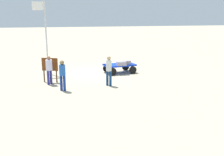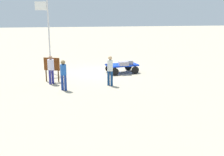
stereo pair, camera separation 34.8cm
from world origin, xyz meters
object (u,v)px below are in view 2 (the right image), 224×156
(signboard, at_px, (52,66))
(worker_lead, at_px, (110,69))
(suitcase_dark, at_px, (124,64))
(worker_supervisor, at_px, (51,67))
(worker_trailing, at_px, (63,73))
(suitcase_maroon, at_px, (129,62))
(luggage_cart, at_px, (122,66))
(flagpole, at_px, (48,32))

(signboard, bearing_deg, worker_lead, 155.55)
(suitcase_dark, relative_size, worker_supervisor, 0.39)
(worker_trailing, bearing_deg, suitcase_maroon, -142.35)
(suitcase_dark, bearing_deg, worker_trailing, 37.94)
(suitcase_maroon, bearing_deg, worker_lead, 57.85)
(suitcase_dark, distance_m, worker_lead, 2.99)
(worker_lead, bearing_deg, worker_supervisor, -16.87)
(suitcase_dark, bearing_deg, signboard, 13.89)
(luggage_cart, xyz_separation_m, worker_lead, (1.36, 3.10, 0.53))
(luggage_cart, distance_m, worker_lead, 3.42)
(worker_lead, height_order, signboard, worker_lead)
(luggage_cart, xyz_separation_m, signboard, (4.62, 1.62, 0.51))
(worker_lead, bearing_deg, worker_trailing, 10.46)
(worker_lead, distance_m, signboard, 3.58)
(suitcase_maroon, xyz_separation_m, worker_supervisor, (5.15, 1.96, 0.25))
(luggage_cart, xyz_separation_m, worker_trailing, (3.95, 3.58, 0.50))
(suitcase_dark, relative_size, flagpole, 0.13)
(signboard, bearing_deg, flagpole, -83.89)
(suitcase_dark, distance_m, suitcase_maroon, 0.57)
(worker_trailing, xyz_separation_m, signboard, (0.66, -1.96, 0.01))
(suitcase_maroon, height_order, flagpole, flagpole)
(worker_trailing, bearing_deg, worker_lead, -169.54)
(suitcase_maroon, xyz_separation_m, worker_lead, (1.86, 2.96, 0.25))
(worker_supervisor, xyz_separation_m, signboard, (-0.04, -0.48, -0.02))
(worker_trailing, bearing_deg, flagpole, -78.08)
(suitcase_maroon, bearing_deg, flagpole, -9.69)
(worker_lead, bearing_deg, luggage_cart, -113.68)
(luggage_cart, relative_size, worker_supervisor, 1.37)
(suitcase_dark, height_order, flagpole, flagpole)
(suitcase_dark, xyz_separation_m, worker_supervisor, (4.69, 1.63, 0.25))
(luggage_cart, xyz_separation_m, flagpole, (4.87, -0.77, 2.38))
(worker_trailing, xyz_separation_m, flagpole, (0.92, -4.35, 1.87))
(flagpole, relative_size, signboard, 3.30)
(luggage_cart, bearing_deg, signboard, 19.31)
(luggage_cart, xyz_separation_m, suitcase_maroon, (-0.50, 0.14, 0.28))
(signboard, bearing_deg, luggage_cart, -160.69)
(suitcase_dark, bearing_deg, luggage_cart, -85.59)
(worker_trailing, distance_m, signboard, 2.07)
(suitcase_maroon, bearing_deg, signboard, 16.09)
(suitcase_dark, relative_size, suitcase_maroon, 1.20)
(signboard, bearing_deg, suitcase_maroon, -163.91)
(suitcase_dark, distance_m, worker_trailing, 5.06)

